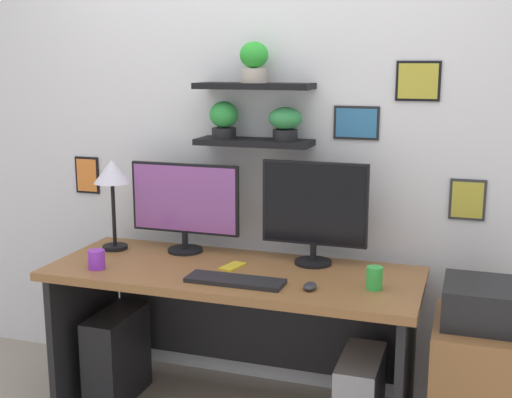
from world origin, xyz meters
name	(u,v)px	position (x,y,z in m)	size (l,w,h in m)	color
back_wall_assembly	(262,132)	(0.00, 0.44, 1.36)	(4.40, 0.24, 2.70)	silver
desk	(237,307)	(0.00, 0.06, 0.54)	(1.76, 0.68, 0.75)	brown
monitor_left	(185,203)	(-0.34, 0.22, 1.00)	(0.58, 0.18, 0.46)	black
monitor_right	(314,209)	(0.34, 0.22, 1.02)	(0.51, 0.18, 0.50)	black
keyboard	(235,281)	(0.08, -0.17, 0.76)	(0.44, 0.14, 0.02)	black
computer_mouse	(310,286)	(0.41, -0.16, 0.77)	(0.06, 0.09, 0.03)	#2D2D33
desk_lamp	(112,178)	(-0.71, 0.14, 1.13)	(0.19, 0.19, 0.47)	black
cell_phone	(233,266)	(-0.01, 0.03, 0.76)	(0.07, 0.14, 0.01)	yellow
coffee_mug	(97,259)	(-0.62, -0.19, 0.80)	(0.08, 0.08, 0.09)	purple
pen_cup	(374,278)	(0.67, -0.06, 0.80)	(0.07, 0.07, 0.10)	green
drawer_cabinet	(484,394)	(1.15, -0.03, 0.32)	(0.44, 0.50, 0.64)	brown
printer	(490,304)	(1.15, -0.03, 0.73)	(0.38, 0.34, 0.17)	black
computer_tower_left	(117,356)	(-0.63, -0.02, 0.23)	(0.18, 0.40, 0.46)	black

